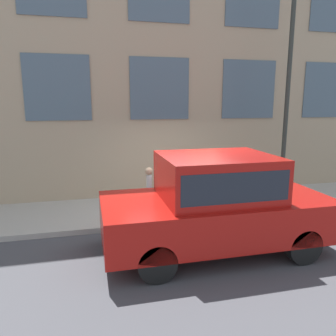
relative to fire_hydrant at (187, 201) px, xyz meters
name	(u,v)px	position (x,y,z in m)	size (l,w,h in m)	color
ground_plane	(182,226)	(-0.39, 0.24, -0.48)	(80.00, 80.00, 0.00)	#47474C
sidewalk	(170,208)	(0.81, 0.24, -0.42)	(2.39, 60.00, 0.13)	#B2ADA3
building_facade	(158,46)	(2.15, 0.24, 4.00)	(0.33, 40.00, 8.95)	tan
fire_hydrant	(187,201)	(0.00, 0.00, 0.00)	(0.31, 0.43, 0.70)	red
person	(149,186)	(0.27, 0.90, 0.37)	(0.29, 0.19, 1.20)	#998466
parked_car_red_near	(216,201)	(-1.77, -0.05, 0.54)	(2.02, 4.39, 1.91)	black
street_lamp	(290,57)	(0.58, -2.99, 3.59)	(0.36, 0.36, 6.46)	#2D332D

